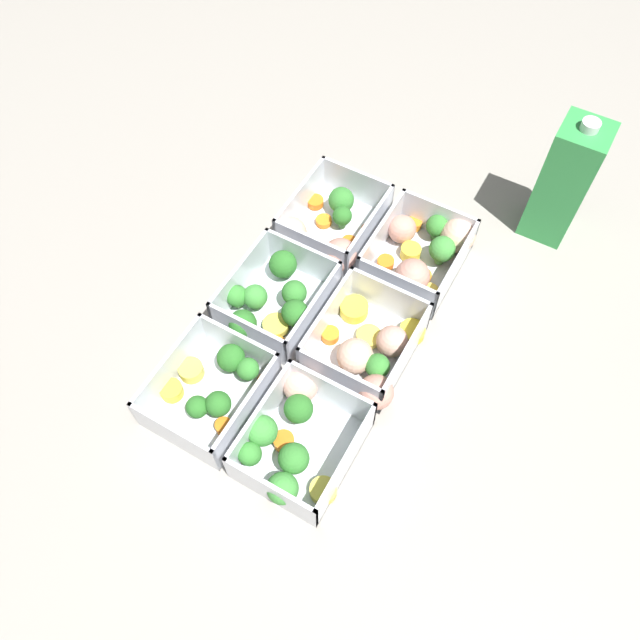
# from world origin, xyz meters

# --- Properties ---
(ground_plane) EXTENTS (4.00, 4.00, 0.00)m
(ground_plane) POSITION_xyz_m (0.00, 0.00, 0.00)
(ground_plane) COLOR gray
(container_near_left) EXTENTS (0.16, 0.14, 0.06)m
(container_near_left) POSITION_xyz_m (-0.15, -0.07, 0.02)
(container_near_left) COLOR silver
(container_near_left) RESTS_ON ground_plane
(container_near_center) EXTENTS (0.15, 0.13, 0.06)m
(container_near_center) POSITION_xyz_m (0.00, -0.07, 0.03)
(container_near_center) COLOR silver
(container_near_center) RESTS_ON ground_plane
(container_near_right) EXTENTS (0.15, 0.13, 0.06)m
(container_near_right) POSITION_xyz_m (0.15, -0.07, 0.02)
(container_near_right) COLOR silver
(container_near_right) RESTS_ON ground_plane
(container_far_left) EXTENTS (0.16, 0.14, 0.06)m
(container_far_left) POSITION_xyz_m (-0.17, 0.08, 0.03)
(container_far_left) COLOR silver
(container_far_left) RESTS_ON ground_plane
(container_far_center) EXTENTS (0.16, 0.14, 0.06)m
(container_far_center) POSITION_xyz_m (0.01, 0.08, 0.02)
(container_far_center) COLOR silver
(container_far_center) RESTS_ON ground_plane
(container_far_right) EXTENTS (0.17, 0.13, 0.06)m
(container_far_right) POSITION_xyz_m (0.16, 0.05, 0.03)
(container_far_right) COLOR silver
(container_far_right) RESTS_ON ground_plane
(juice_carton) EXTENTS (0.07, 0.07, 0.20)m
(juice_carton) POSITION_xyz_m (-0.33, 0.21, 0.10)
(juice_carton) COLOR green
(juice_carton) RESTS_ON ground_plane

